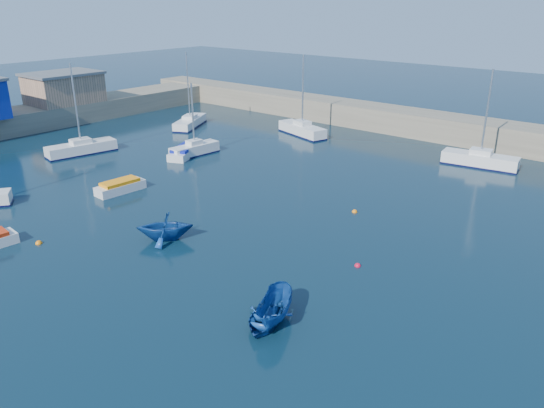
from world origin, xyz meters
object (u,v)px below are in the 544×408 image
Objects in this scene: brick_shed_a at (64,89)px; motorboat_1 at (120,187)px; motorboat_2 at (185,152)px; sailboat_4 at (190,122)px; sailboat_6 at (480,160)px; sailboat_2 at (81,148)px; sailboat_5 at (302,129)px; dinghy_right at (275,310)px; dinghy_left at (165,226)px; dinghy_center at (264,319)px; sailboat_3 at (195,149)px.

brick_shed_a is 1.97× the size of motorboat_1.
motorboat_2 is (-3.85, 10.24, 0.01)m from motorboat_1.
sailboat_4 is at bearing 127.27° from motorboat_1.
sailboat_6 is 32.22m from motorboat_1.
sailboat_2 is 2.18× the size of motorboat_1.
sailboat_2 is at bearing 165.47° from sailboat_5.
brick_shed_a is 51.36m from dinghy_right.
dinghy_left is (22.97, -22.67, 0.38)m from sailboat_4.
dinghy_right is (11.42, -2.65, -0.23)m from dinghy_left.
sailboat_5 reaches higher than dinghy_left.
sailboat_4 is at bearing 121.36° from dinghy_center.
sailboat_5 is 2.41× the size of dinghy_right.
motorboat_2 reaches higher than motorboat_1.
sailboat_6 is 2.48× the size of dinghy_left.
brick_shed_a is 0.90× the size of sailboat_5.
motorboat_1 is 1.29× the size of dinghy_center.
sailboat_3 is at bearing 47.93° from sailboat_2.
sailboat_2 reaches higher than dinghy_center.
sailboat_6 is 2.82× the size of dinghy_center.
motorboat_2 is at bearing 114.89° from sailboat_6.
sailboat_2 reaches higher than dinghy_left.
sailboat_3 is 12.68m from sailboat_4.
motorboat_1 is at bearing -163.20° from sailboat_5.
dinghy_left is at bearing -70.34° from motorboat_2.
dinghy_center is at bearing -14.56° from motorboat_1.
sailboat_6 is 1.74× the size of motorboat_2.
brick_shed_a is at bearing 135.18° from dinghy_right.
motorboat_2 is at bearing -72.04° from sailboat_4.
sailboat_3 is 13.80m from sailboat_5.
dinghy_left is (-11.18, 3.17, 0.61)m from dinghy_center.
motorboat_1 is 22.08m from dinghy_center.
sailboat_4 reaches higher than sailboat_3.
dinghy_left is at bearing -72.59° from sailboat_4.
motorboat_1 is 22.16m from dinghy_right.
sailboat_5 is 14.73m from motorboat_2.
sailboat_5 is (26.82, 13.35, -3.44)m from brick_shed_a.
sailboat_2 is at bearing 115.61° from sailboat_6.
sailboat_4 is (13.85, 8.06, -3.54)m from brick_shed_a.
motorboat_2 is 30.08m from dinghy_center.
sailboat_5 is 37.66m from dinghy_center.
sailboat_5 is 19.83m from sailboat_6.
sailboat_5 reaches higher than dinghy_center.
sailboat_3 is 1.92× the size of dinghy_right.
dinghy_left reaches higher than dinghy_right.
motorboat_2 is (-23.53, -15.28, -0.19)m from sailboat_6.
dinghy_right is (25.14, -16.37, 0.25)m from motorboat_2.
sailboat_5 reaches higher than sailboat_4.
sailboat_5 is at bearing 84.85° from sailboat_6.
sailboat_5 is at bearing 93.26° from motorboat_1.
sailboat_3 is 0.81× the size of sailboat_4.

